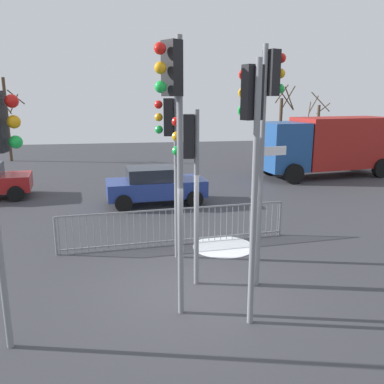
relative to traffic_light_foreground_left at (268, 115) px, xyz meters
name	(u,v)px	position (x,y,z in m)	size (l,w,h in m)	color
ground_plane	(193,291)	(-1.60, -0.14, -3.74)	(60.00, 60.00, 0.00)	#38383D
traffic_light_foreground_left	(268,115)	(0.00, 0.00, 0.00)	(0.54, 0.38, 5.12)	slate
traffic_light_foreground_right	(174,119)	(-2.08, -1.06, -0.01)	(0.50, 0.43, 5.11)	slate
traffic_light_mid_left	(252,136)	(-0.79, -1.40, -0.28)	(0.37, 0.55, 4.72)	slate
traffic_light_rear_left	(170,140)	(-1.84, 1.84, -0.67)	(0.56, 0.36, 4.18)	slate
traffic_light_rear_right	(189,159)	(-1.61, 0.23, -0.91)	(0.56, 0.35, 3.86)	slate
direction_sign_post	(260,194)	(0.34, 1.26, -1.97)	(0.78, 0.21, 3.17)	slate
pedestrian_guard_railing	(176,226)	(-1.61, 2.75, -3.19)	(6.53, 0.62, 1.07)	slate
car_blue_mid	(155,185)	(-1.85, 7.36, -2.97)	(3.94, 2.21, 1.47)	navy
delivery_truck	(326,144)	(7.49, 11.60, -2.00)	(7.32, 3.59, 3.10)	maroon
bare_tree_left	(281,123)	(7.90, 19.00, -1.33)	(1.34, 1.71, 5.01)	#473828
bare_tree_centre	(317,125)	(11.31, 20.40, -1.63)	(1.77, 1.90, 4.53)	#473828
bare_tree_right	(8,118)	(-10.45, 20.00, -0.91)	(1.71, 1.93, 5.38)	#473828
snow_patch_kerb	(223,247)	(-0.30, 2.33, -3.73)	(1.72, 1.72, 0.01)	white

